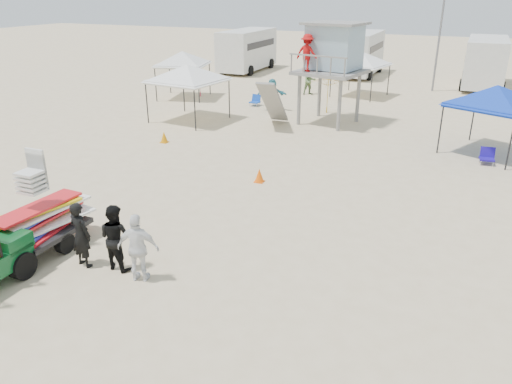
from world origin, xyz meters
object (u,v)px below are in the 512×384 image
at_px(man_left, 81,235).
at_px(lifeguard_tower, 330,51).
at_px(canopy_blue, 497,89).
at_px(surf_trailer, 42,215).

bearing_deg(man_left, lifeguard_tower, -84.78).
height_order(man_left, lifeguard_tower, lifeguard_tower).
distance_m(lifeguard_tower, canopy_blue, 8.00).
bearing_deg(man_left, canopy_blue, -112.74).
height_order(surf_trailer, man_left, surf_trailer).
distance_m(man_left, canopy_blue, 16.69).
xyz_separation_m(surf_trailer, man_left, (1.52, -0.30, -0.13)).
xyz_separation_m(lifeguard_tower, canopy_blue, (7.57, -2.44, -0.86)).
xyz_separation_m(man_left, canopy_blue, (9.17, 13.82, 1.86)).
distance_m(surf_trailer, lifeguard_tower, 16.47).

